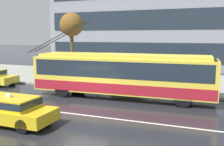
{
  "coord_description": "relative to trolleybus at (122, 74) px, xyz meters",
  "views": [
    {
      "loc": [
        6.6,
        -12.43,
        4.01
      ],
      "look_at": [
        0.77,
        2.9,
        1.61
      ],
      "focal_mm": 40.93,
      "sensor_mm": 36.0,
      "label": 1
    }
  ],
  "objects": [
    {
      "name": "lane_centre_line",
      "position": [
        -1.4,
        -4.27,
        -1.56
      ],
      "size": [
        72.0,
        0.14,
        0.01
      ],
      "primitive_type": "cube",
      "color": "silver",
      "rests_on": "ground_plane"
    },
    {
      "name": "bus_shelter",
      "position": [
        -1.04,
        3.38,
        0.46
      ],
      "size": [
        3.66,
        1.79,
        2.49
      ],
      "color": "gray",
      "rests_on": "sidewalk_slab"
    },
    {
      "name": "ground_plane",
      "position": [
        -1.4,
        -3.07,
        -1.56
      ],
      "size": [
        160.0,
        160.0,
        0.0
      ],
      "primitive_type": "plane",
      "color": "#22232B"
    },
    {
      "name": "pedestrian_at_shelter",
      "position": [
        3.75,
        3.75,
        -0.48
      ],
      "size": [
        0.39,
        0.39,
        1.61
      ],
      "color": "navy",
      "rests_on": "sidewalk_slab"
    },
    {
      "name": "pedestrian_approaching_curb",
      "position": [
        4.0,
        2.11,
        -0.47
      ],
      "size": [
        0.5,
        0.5,
        1.62
      ],
      "color": "#252A17",
      "rests_on": "sidewalk_slab"
    },
    {
      "name": "taxi_oncoming_near",
      "position": [
        -3.29,
        -6.61,
        -0.86
      ],
      "size": [
        4.67,
        1.75,
        1.39
      ],
      "color": "gold",
      "rests_on": "ground_plane"
    },
    {
      "name": "sidewalk_slab",
      "position": [
        -1.4,
        6.6,
        -1.49
      ],
      "size": [
        80.0,
        10.0,
        0.14
      ],
      "primitive_type": "cube",
      "color": "gray",
      "rests_on": "ground_plane"
    },
    {
      "name": "trolleybus",
      "position": [
        0.0,
        0.0,
        0.0
      ],
      "size": [
        12.71,
        2.97,
        5.01
      ],
      "color": "yellow",
      "rests_on": "ground_plane"
    },
    {
      "name": "street_tree_bare",
      "position": [
        -5.63,
        3.5,
        3.25
      ],
      "size": [
        1.97,
        1.97,
        5.78
      ],
      "color": "brown",
      "rests_on": "sidewalk_slab"
    }
  ]
}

